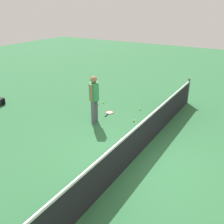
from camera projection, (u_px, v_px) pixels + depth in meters
ground_plane at (134, 159)px, 7.11m from camera, size 40.00×40.00×0.00m
court_net at (135, 143)px, 6.91m from camera, size 10.09×0.09×1.07m
player_near_side at (94, 96)px, 8.88m from camera, size 0.53×0.38×1.70m
tennis_racket_near_player at (109, 113)px, 10.04m from camera, size 0.60×0.37×0.03m
tennis_ball_near_player at (140, 109)px, 10.32m from camera, size 0.07×0.07×0.07m
tennis_ball_by_net at (98, 104)px, 10.79m from camera, size 0.07×0.07×0.07m
tennis_ball_midcourt at (134, 121)px, 9.31m from camera, size 0.07×0.07×0.07m
tennis_ball_stray_left at (103, 103)px, 10.98m from camera, size 0.07×0.07×0.07m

